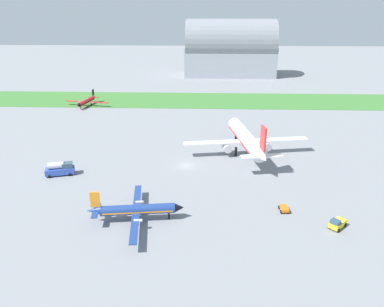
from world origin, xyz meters
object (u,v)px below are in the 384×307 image
object	(u,v)px
airplane_foreground_turboprop	(136,210)
fuel_truck_by_runway	(60,169)
airplane_taxiing_turboprop	(87,101)
airplane_midfield_jet	(247,139)
pushback_tug_near_gate	(337,223)
baggage_cart_midfield	(284,209)

from	to	relation	value
airplane_foreground_turboprop	fuel_truck_by_runway	distance (m)	28.64
airplane_taxiing_turboprop	airplane_foreground_turboprop	bearing A→B (deg)	31.83
airplane_taxiing_turboprop	airplane_midfield_jet	world-z (taller)	airplane_midfield_jet
pushback_tug_near_gate	fuel_truck_by_runway	xyz separation A→B (m)	(-57.63, 20.19, 0.67)
airplane_taxiing_turboprop	fuel_truck_by_runway	size ratio (longest dim) A/B	2.59
baggage_cart_midfield	airplane_midfield_jet	bearing A→B (deg)	5.86
airplane_taxiing_turboprop	fuel_truck_by_runway	bearing A→B (deg)	20.98
airplane_midfield_jet	pushback_tug_near_gate	bearing A→B (deg)	-169.67
fuel_truck_by_runway	pushback_tug_near_gate	bearing A→B (deg)	-35.46
pushback_tug_near_gate	fuel_truck_by_runway	size ratio (longest dim) A/B	0.55
airplane_midfield_jet	fuel_truck_by_runway	xyz separation A→B (m)	(-44.75, -15.02, -2.68)
airplane_foreground_turboprop	baggage_cart_midfield	bearing A→B (deg)	1.45
airplane_foreground_turboprop	airplane_midfield_jet	world-z (taller)	airplane_midfield_jet
pushback_tug_near_gate	airplane_taxiing_turboprop	bearing A→B (deg)	-95.31
airplane_foreground_turboprop	airplane_taxiing_turboprop	bearing A→B (deg)	105.12
airplane_midfield_jet	airplane_foreground_turboprop	bearing A→B (deg)	135.78
airplane_taxiing_turboprop	baggage_cart_midfield	distance (m)	100.84
airplane_taxiing_turboprop	baggage_cart_midfield	world-z (taller)	airplane_taxiing_turboprop
baggage_cart_midfield	fuel_truck_by_runway	world-z (taller)	fuel_truck_by_runway
airplane_foreground_turboprop	airplane_taxiing_turboprop	world-z (taller)	airplane_foreground_turboprop
airplane_taxiing_turboprop	airplane_midfield_jet	bearing A→B (deg)	58.94
airplane_foreground_turboprop	airplane_taxiing_turboprop	distance (m)	90.32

